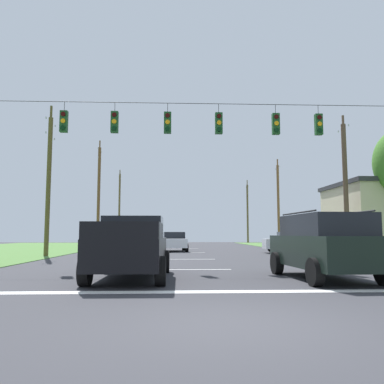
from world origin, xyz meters
name	(u,v)px	position (x,y,z in m)	size (l,w,h in m)	color
ground_plane	(236,324)	(0.00, 0.00, 0.00)	(120.00, 120.00, 0.00)	#333338
stop_bar_stripe	(214,292)	(0.00, 3.45, 0.00)	(15.32, 0.45, 0.01)	white
lane_dash_0	(199,269)	(0.00, 9.45, 0.00)	(0.15, 2.50, 0.01)	white
lane_dash_1	(192,259)	(0.00, 15.74, 0.00)	(0.15, 2.50, 0.01)	white
lane_dash_2	(188,253)	(0.00, 23.39, 0.00)	(0.15, 2.50, 0.01)	white
lane_dash_3	(185,248)	(0.00, 31.65, 0.00)	(0.15, 2.50, 0.01)	white
overhead_signal_span	(196,164)	(-0.03, 10.96, 4.44)	(18.27, 0.31, 7.56)	brown
pickup_truck	(132,247)	(-2.31, 6.47, 0.97)	(2.33, 5.42, 1.95)	black
suv_black	(324,244)	(3.65, 5.92, 1.06)	(2.44, 4.91, 2.05)	black
distant_car_crossing_white	(174,241)	(-1.04, 25.70, 0.79)	(2.24, 4.41, 1.52)	silver
distant_car_oncoming	(294,242)	(7.59, 22.28, 0.79)	(4.38, 2.19, 1.52)	silver
utility_pole_mid_right	(346,187)	(10.12, 19.02, 4.43)	(0.31, 1.68, 9.19)	brown
utility_pole_far_right	(278,204)	(10.10, 35.95, 4.58)	(0.27, 1.78, 9.43)	brown
utility_pole_near_left	(248,212)	(10.14, 54.47, 4.75)	(0.28, 1.91, 9.61)	brown
utility_pole_far_left	(49,181)	(-8.85, 18.76, 4.68)	(0.28, 1.95, 9.49)	brown
utility_pole_distant_right	(99,194)	(-9.04, 36.08, 5.55)	(0.31, 1.94, 11.32)	brown
utility_pole_distant_left	(119,207)	(-9.34, 54.00, 5.39)	(0.28, 1.66, 11.03)	brown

